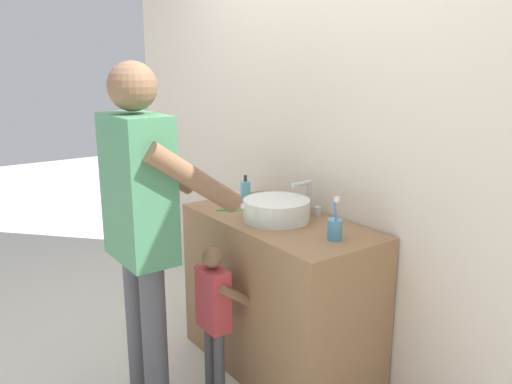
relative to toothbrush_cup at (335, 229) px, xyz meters
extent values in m
plane|color=silver|center=(-0.39, -0.32, -0.91)|extent=(14.00, 14.00, 0.00)
cube|color=beige|center=(-0.39, 0.30, 0.44)|extent=(4.40, 0.08, 2.70)
cube|color=olive|center=(-0.39, -0.02, -0.48)|extent=(1.12, 0.54, 0.86)
cylinder|color=silver|center=(-0.39, -0.04, 0.00)|extent=(0.34, 0.34, 0.11)
cylinder|color=beige|center=(-0.39, -0.04, 0.01)|extent=(0.28, 0.28, 0.09)
cylinder|color=#B7BABF|center=(-0.39, 0.19, 0.04)|extent=(0.03, 0.03, 0.18)
cylinder|color=#B7BABF|center=(-0.39, 0.13, 0.12)|extent=(0.02, 0.12, 0.02)
cylinder|color=#B7BABF|center=(-0.46, 0.19, -0.03)|extent=(0.04, 0.04, 0.05)
cylinder|color=#B7BABF|center=(-0.32, 0.19, -0.03)|extent=(0.04, 0.04, 0.05)
cylinder|color=#4C8EB2|center=(0.00, 0.00, 0.00)|extent=(0.07, 0.07, 0.09)
cylinder|color=blue|center=(0.01, -0.01, 0.05)|extent=(0.02, 0.03, 0.17)
cube|color=white|center=(0.01, -0.01, 0.14)|extent=(0.01, 0.02, 0.02)
cylinder|color=#66B2D1|center=(-0.76, 0.02, 0.01)|extent=(0.06, 0.06, 0.13)
cylinder|color=#2D2D2D|center=(-0.76, 0.02, 0.10)|extent=(0.02, 0.02, 0.04)
cylinder|color=#47474C|center=(-0.44, -0.43, -0.73)|extent=(0.06, 0.06, 0.36)
cylinder|color=#47474C|center=(-0.35, -0.43, -0.73)|extent=(0.06, 0.06, 0.36)
cube|color=#B7383D|center=(-0.39, -0.43, -0.39)|extent=(0.18, 0.10, 0.32)
sphere|color=brown|center=(-0.39, -0.43, -0.17)|extent=(0.10, 0.10, 0.10)
cylinder|color=brown|center=(-0.49, -0.34, -0.36)|extent=(0.04, 0.22, 0.17)
cylinder|color=brown|center=(-0.29, -0.34, -0.36)|extent=(0.04, 0.22, 0.17)
cylinder|color=#47474C|center=(-0.61, -0.73, -0.52)|extent=(0.12, 0.12, 0.77)
cylinder|color=#47474C|center=(-0.42, -0.73, -0.52)|extent=(0.12, 0.12, 0.77)
cube|color=#427F56|center=(-0.52, -0.73, 0.19)|extent=(0.38, 0.22, 0.67)
sphere|color=brown|center=(-0.52, -0.73, 0.65)|extent=(0.22, 0.22, 0.22)
cylinder|color=brown|center=(-0.73, -0.56, 0.25)|extent=(0.09, 0.46, 0.36)
cylinder|color=brown|center=(-0.31, -0.56, 0.25)|extent=(0.09, 0.46, 0.36)
cylinder|color=green|center=(-0.31, -0.38, 0.08)|extent=(0.01, 0.14, 0.03)
cube|color=white|center=(-0.31, -0.31, 0.09)|extent=(0.01, 0.02, 0.02)
camera|label=1|loc=(1.66, -1.64, 0.76)|focal=36.89mm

